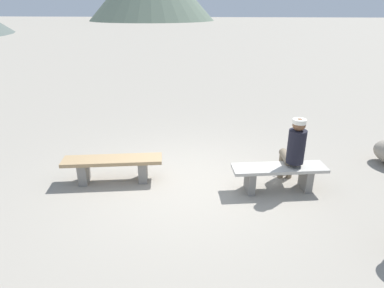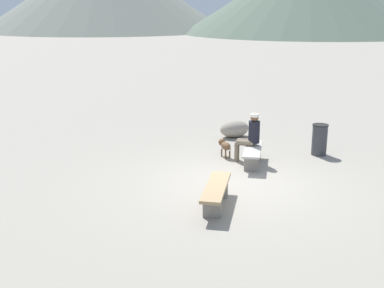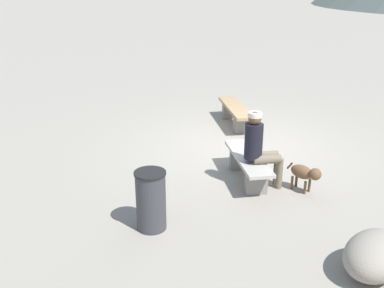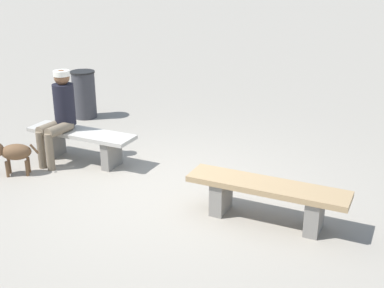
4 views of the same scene
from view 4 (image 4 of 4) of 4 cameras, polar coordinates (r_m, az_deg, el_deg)
name	(u,v)px [view 4 (image 4 of 4)]	position (r m, az deg, el deg)	size (l,w,h in m)	color
ground	(162,193)	(6.50, -3.50, -5.65)	(210.00, 210.00, 0.06)	gray
bench_left	(267,195)	(5.71, 8.51, -5.80)	(1.87, 0.74, 0.47)	gray
bench_right	(82,140)	(7.47, -12.51, 0.40)	(1.71, 0.72, 0.47)	gray
seated_person	(60,111)	(7.42, -14.88, 3.67)	(0.36, 0.66, 1.35)	black
dog	(11,152)	(7.26, -19.97, -0.89)	(0.53, 0.49, 0.48)	brown
trash_bin	(84,94)	(9.54, -12.23, 5.56)	(0.45, 0.45, 0.88)	#38383D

